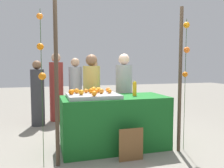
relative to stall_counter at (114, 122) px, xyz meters
The scene contains 29 objects.
ground_plane 0.44m from the stall_counter, ahead, with size 24.00×24.00×0.00m, color gray.
stall_counter is the anchor object (origin of this frame).
orange_tray 0.60m from the stall_counter, behind, with size 0.82×0.65×0.06m, color #9EA0A5.
orange_0 0.62m from the stall_counter, 169.73° to the left, with size 0.07×0.07×0.07m, color orange.
orange_1 0.63m from the stall_counter, 132.24° to the left, with size 0.08×0.08×0.08m, color orange.
orange_2 0.73m from the stall_counter, 145.33° to the right, with size 0.08×0.08×0.08m, color orange.
orange_3 0.80m from the stall_counter, 169.77° to the right, with size 0.08×0.08×0.08m, color orange.
orange_4 0.91m from the stall_counter, behind, with size 0.09×0.09×0.09m, color orange.
orange_5 0.72m from the stall_counter, 163.89° to the left, with size 0.07×0.07×0.07m, color orange.
orange_6 0.59m from the stall_counter, behind, with size 0.09×0.09×0.09m, color orange.
orange_7 0.61m from the stall_counter, 148.45° to the left, with size 0.09×0.09×0.09m, color orange.
orange_8 0.83m from the stall_counter, 169.78° to the left, with size 0.08×0.08×0.08m, color orange.
orange_9 0.67m from the stall_counter, 142.47° to the left, with size 0.09×0.09×0.09m, color orange.
orange_10 0.88m from the stall_counter, behind, with size 0.07×0.07×0.07m, color orange.
orange_11 0.55m from the stall_counter, 164.86° to the right, with size 0.07×0.07×0.07m, color orange.
orange_12 0.67m from the stall_counter, 169.55° to the left, with size 0.09×0.09×0.09m, color orange.
orange_13 0.56m from the stall_counter, 121.20° to the left, with size 0.08×0.08×0.08m, color orange.
juice_bottle 0.67m from the stall_counter, ahead, with size 0.07×0.07×0.25m.
chalkboard_sign 0.62m from the stall_counter, 82.64° to the right, with size 0.37×0.03×0.50m.
vendor_left 0.75m from the stall_counter, 113.16° to the left, with size 0.32×0.32×1.61m.
vendor_right 0.84m from the stall_counter, 58.89° to the left, with size 0.33×0.33×1.63m.
crowd_person_0 2.45m from the stall_counter, 110.49° to the left, with size 0.34×0.34×1.71m.
crowd_person_1 1.81m from the stall_counter, 89.63° to the left, with size 0.31×0.31×1.54m.
crowd_person_2 2.07m from the stall_counter, 101.31° to the left, with size 0.32×0.32×1.59m.
crowd_person_3 2.30m from the stall_counter, 124.51° to the left, with size 0.30×0.30×1.52m.
canopy_post_left 1.28m from the stall_counter, 155.32° to the right, with size 0.06×0.06×2.32m, color #473828.
canopy_post_right 1.28m from the stall_counter, 24.68° to the right, with size 0.06×0.06×2.32m, color #473828.
garland_strand_left 1.66m from the stall_counter, 158.59° to the right, with size 0.11×0.10×2.14m.
garland_strand_right 1.68m from the stall_counter, 22.06° to the right, with size 0.11×0.10×2.14m.
Camera 1 is at (-1.10, -3.62, 1.40)m, focal length 36.40 mm.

